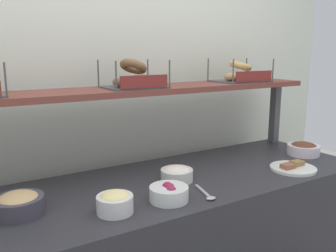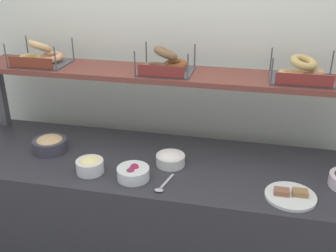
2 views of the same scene
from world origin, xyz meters
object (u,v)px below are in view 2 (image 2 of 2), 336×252
(bowl_cream_cheese, at_px, (170,159))
(bagel_basket_plain, at_px, (40,56))
(bagel_basket_cinnamon_raisin, at_px, (165,64))
(bowl_egg_salad, at_px, (90,165))
(bowl_hummus, at_px, (50,144))
(bowl_beet_salad, at_px, (133,173))
(serving_plate_white, at_px, (291,196))
(bagel_basket_sesame, at_px, (302,72))
(serving_spoon_near_plate, at_px, (163,186))

(bowl_cream_cheese, xyz_separation_m, bagel_basket_plain, (-0.85, 0.28, 0.44))
(bagel_basket_cinnamon_raisin, bearing_deg, bowl_egg_salad, -124.46)
(bagel_basket_plain, height_order, bagel_basket_cinnamon_raisin, bagel_basket_plain)
(bowl_hummus, xyz_separation_m, bowl_beet_salad, (0.56, -0.19, -0.01))
(bowl_egg_salad, bearing_deg, bagel_basket_cinnamon_raisin, 55.54)
(bowl_beet_salad, relative_size, bagel_basket_cinnamon_raisin, 0.55)
(bowl_egg_salad, relative_size, bagel_basket_plain, 0.45)
(serving_plate_white, distance_m, bagel_basket_cinnamon_raisin, 0.96)
(bagel_basket_sesame, bearing_deg, bagel_basket_plain, -179.84)
(bowl_hummus, relative_size, serving_spoon_near_plate, 1.10)
(bowl_hummus, bearing_deg, bagel_basket_sesame, 11.32)
(bowl_hummus, relative_size, bowl_cream_cheese, 1.22)
(bowl_egg_salad, xyz_separation_m, serving_spoon_near_plate, (0.40, -0.06, -0.04))
(bowl_egg_salad, distance_m, serving_plate_white, 1.00)
(bagel_basket_plain, bearing_deg, bagel_basket_cinnamon_raisin, -0.30)
(bowl_beet_salad, relative_size, bagel_basket_sesame, 0.50)
(bagel_basket_cinnamon_raisin, distance_m, bagel_basket_sesame, 0.73)
(serving_plate_white, xyz_separation_m, bagel_basket_cinnamon_raisin, (-0.70, 0.45, 0.47))
(bagel_basket_sesame, bearing_deg, bowl_hummus, -168.68)
(bowl_cream_cheese, height_order, serving_plate_white, bowl_cream_cheese)
(bowl_hummus, distance_m, serving_spoon_near_plate, 0.76)
(bagel_basket_plain, distance_m, bagel_basket_sesame, 1.49)
(bagel_basket_cinnamon_raisin, bearing_deg, serving_spoon_near_plate, -78.77)
(bowl_cream_cheese, bearing_deg, serving_spoon_near_plate, -87.57)
(bowl_beet_salad, distance_m, bagel_basket_cinnamon_raisin, 0.64)
(bowl_beet_salad, relative_size, bowl_cream_cheese, 1.06)
(bagel_basket_cinnamon_raisin, bearing_deg, bowl_hummus, -157.13)
(bowl_hummus, height_order, serving_plate_white, bowl_hummus)
(bowl_hummus, xyz_separation_m, bagel_basket_plain, (-0.14, 0.27, 0.43))
(bowl_beet_salad, bearing_deg, bagel_basket_plain, 147.03)
(bowl_beet_salad, bearing_deg, bagel_basket_sesame, 30.04)
(bowl_cream_cheese, bearing_deg, serving_plate_white, -16.29)
(bowl_egg_salad, height_order, bowl_cream_cheese, bowl_egg_salad)
(bagel_basket_plain, xyz_separation_m, bagel_basket_sesame, (1.49, 0.00, -0.00))
(bowl_hummus, bearing_deg, serving_spoon_near_plate, -18.14)
(serving_spoon_near_plate, height_order, bagel_basket_plain, bagel_basket_plain)
(bowl_egg_salad, relative_size, bowl_hummus, 0.75)
(bowl_beet_salad, distance_m, serving_spoon_near_plate, 0.17)
(bowl_beet_salad, bearing_deg, bowl_egg_salad, 177.36)
(serving_plate_white, bearing_deg, bowl_hummus, 171.87)
(bowl_beet_salad, height_order, serving_spoon_near_plate, bowl_beet_salad)
(bowl_beet_salad, relative_size, bagel_basket_plain, 0.51)
(bagel_basket_cinnamon_raisin, bearing_deg, bagel_basket_plain, 179.70)
(bowl_hummus, height_order, bowl_cream_cheese, bowl_hummus)
(bowl_cream_cheese, height_order, bagel_basket_plain, bagel_basket_plain)
(serving_plate_white, xyz_separation_m, bagel_basket_sesame, (0.03, 0.46, 0.46))
(bowl_beet_salad, height_order, serving_plate_white, bowl_beet_salad)
(bowl_cream_cheese, bearing_deg, bowl_egg_salad, -156.78)
(bagel_basket_plain, distance_m, bagel_basket_cinnamon_raisin, 0.76)
(bowl_beet_salad, distance_m, serving_plate_white, 0.77)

